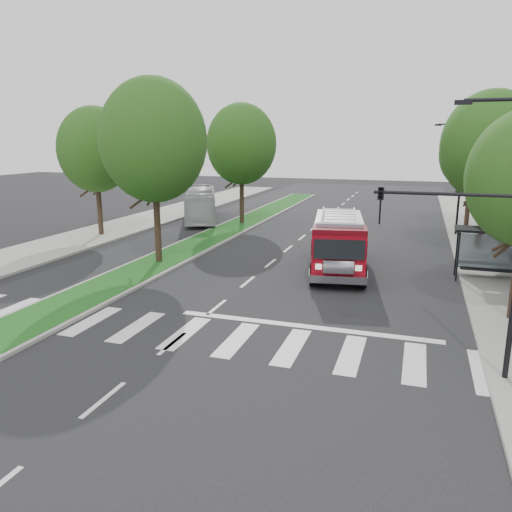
% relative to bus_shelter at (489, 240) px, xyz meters
% --- Properties ---
extents(ground, '(140.00, 140.00, 0.00)m').
position_rel_bus_shelter_xyz_m(ground, '(-11.20, -8.15, -2.04)').
color(ground, black).
rests_on(ground, ground).
extents(sidewalk_right, '(5.00, 80.00, 0.15)m').
position_rel_bus_shelter_xyz_m(sidewalk_right, '(1.30, 1.85, -1.96)').
color(sidewalk_right, gray).
rests_on(sidewalk_right, ground).
extents(sidewalk_left, '(5.00, 80.00, 0.15)m').
position_rel_bus_shelter_xyz_m(sidewalk_left, '(-25.70, 1.85, -1.96)').
color(sidewalk_left, gray).
rests_on(sidewalk_left, ground).
extents(median, '(3.00, 50.00, 0.15)m').
position_rel_bus_shelter_xyz_m(median, '(-17.20, 9.85, -1.96)').
color(median, gray).
rests_on(median, ground).
extents(bus_shelter, '(3.20, 1.60, 2.61)m').
position_rel_bus_shelter_xyz_m(bus_shelter, '(0.00, 0.00, 0.00)').
color(bus_shelter, black).
rests_on(bus_shelter, ground).
extents(tree_right_mid, '(5.60, 5.60, 9.72)m').
position_rel_bus_shelter_xyz_m(tree_right_mid, '(0.30, 5.85, 4.45)').
color(tree_right_mid, black).
rests_on(tree_right_mid, ground).
extents(tree_right_far, '(5.00, 5.00, 8.73)m').
position_rel_bus_shelter_xyz_m(tree_right_far, '(0.30, 15.85, 3.80)').
color(tree_right_far, black).
rests_on(tree_right_far, ground).
extents(tree_median_near, '(5.80, 5.80, 10.16)m').
position_rel_bus_shelter_xyz_m(tree_median_near, '(-17.20, -2.15, 4.77)').
color(tree_median_near, black).
rests_on(tree_median_near, ground).
extents(tree_median_far, '(5.60, 5.60, 9.72)m').
position_rel_bus_shelter_xyz_m(tree_median_far, '(-17.20, 11.85, 4.45)').
color(tree_median_far, black).
rests_on(tree_median_far, ground).
extents(tree_left_mid, '(5.20, 5.20, 9.16)m').
position_rel_bus_shelter_xyz_m(tree_left_mid, '(-25.20, 3.85, 4.12)').
color(tree_left_mid, black).
rests_on(tree_left_mid, ground).
extents(streetlight_right_near, '(4.08, 0.22, 8.00)m').
position_rel_bus_shelter_xyz_m(streetlight_right_near, '(-1.59, -11.65, 2.63)').
color(streetlight_right_near, black).
rests_on(streetlight_right_near, ground).
extents(streetlight_right_far, '(2.11, 0.20, 8.00)m').
position_rel_bus_shelter_xyz_m(streetlight_right_far, '(-0.85, 11.85, 2.44)').
color(streetlight_right_far, black).
rests_on(streetlight_right_far, ground).
extents(fire_engine, '(3.93, 8.99, 3.01)m').
position_rel_bus_shelter_xyz_m(fire_engine, '(-7.38, -0.23, -0.59)').
color(fire_engine, '#59040C').
rests_on(fire_engine, ground).
extents(city_bus, '(6.19, 10.25, 2.82)m').
position_rel_bus_shelter_xyz_m(city_bus, '(-21.31, 12.81, -0.63)').
color(city_bus, '#B9B8BD').
rests_on(city_bus, ground).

